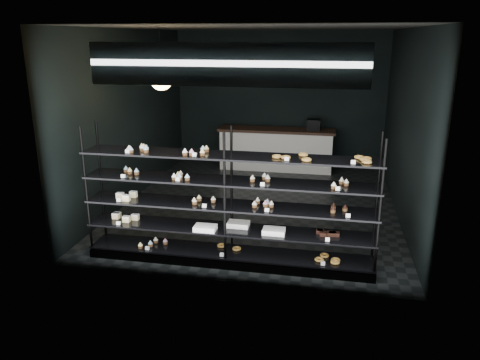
# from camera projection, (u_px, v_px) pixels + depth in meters

# --- Properties ---
(room) EXTENTS (5.01, 6.01, 3.20)m
(room) POSITION_uv_depth(u_px,v_px,m) (261.00, 121.00, 8.45)
(room) COLOR black
(room) RESTS_ON ground
(display_shelf) EXTENTS (4.00, 0.50, 1.91)m
(display_shelf) POSITION_uv_depth(u_px,v_px,m) (227.00, 220.00, 6.45)
(display_shelf) COLOR black
(display_shelf) RESTS_ON room
(signage) EXTENTS (3.30, 0.05, 0.50)m
(signage) POSITION_uv_depth(u_px,v_px,m) (224.00, 65.00, 5.36)
(signage) COLOR #0D1141
(signage) RESTS_ON room
(pendant_lamp) EXTENTS (0.36, 0.36, 0.91)m
(pendant_lamp) POSITION_uv_depth(u_px,v_px,m) (161.00, 78.00, 7.09)
(pendant_lamp) COLOR black
(pendant_lamp) RESTS_ON room
(service_counter) EXTENTS (2.73, 0.65, 1.23)m
(service_counter) POSITION_uv_depth(u_px,v_px,m) (277.00, 149.00, 11.11)
(service_counter) COLOR silver
(service_counter) RESTS_ON room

